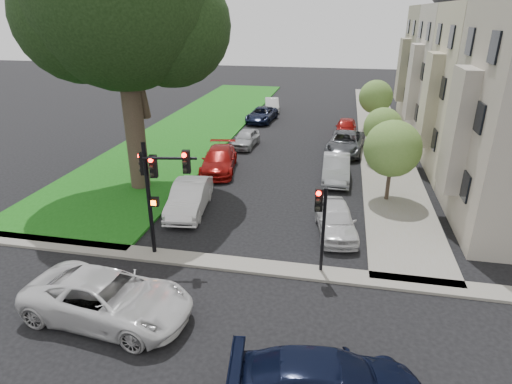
% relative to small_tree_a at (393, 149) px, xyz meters
% --- Properties ---
extents(ground, '(140.00, 140.00, 0.00)m').
position_rel_small_tree_a_xyz_m(ground, '(-6.20, -9.85, -2.94)').
color(ground, black).
rests_on(ground, ground).
extents(grass_strip, '(8.00, 44.00, 0.12)m').
position_rel_small_tree_a_xyz_m(grass_strip, '(-15.20, 14.15, -2.88)').
color(grass_strip, '#134E0F').
rests_on(grass_strip, ground).
extents(sidewalk_right, '(3.50, 44.00, 0.12)m').
position_rel_small_tree_a_xyz_m(sidewalk_right, '(0.55, 14.15, -2.88)').
color(sidewalk_right, gray).
rests_on(sidewalk_right, ground).
extents(sidewalk_cross, '(60.00, 1.00, 0.12)m').
position_rel_small_tree_a_xyz_m(sidewalk_cross, '(-6.20, -7.85, -2.88)').
color(sidewalk_cross, gray).
rests_on(sidewalk_cross, ground).
extents(house_b, '(7.70, 7.55, 15.97)m').
position_rel_small_tree_a_xyz_m(house_b, '(6.25, 5.65, 4.00)').
color(house_b, gray).
rests_on(house_b, ground).
extents(house_c, '(7.70, 7.55, 15.97)m').
position_rel_small_tree_a_xyz_m(house_c, '(6.25, 13.15, 4.00)').
color(house_c, beige).
rests_on(house_c, ground).
extents(house_d, '(7.70, 7.55, 15.97)m').
position_rel_small_tree_a_xyz_m(house_d, '(6.25, 20.65, 4.00)').
color(house_d, gray).
rests_on(house_d, ground).
extents(small_tree_a, '(2.94, 2.94, 4.42)m').
position_rel_small_tree_a_xyz_m(small_tree_a, '(0.00, 0.00, 0.00)').
color(small_tree_a, '#322920').
rests_on(small_tree_a, ground).
extents(small_tree_b, '(2.51, 2.51, 3.76)m').
position_rel_small_tree_a_xyz_m(small_tree_b, '(-0.00, 6.39, -0.43)').
color(small_tree_b, '#322920').
rests_on(small_tree_b, ground).
extents(small_tree_c, '(2.82, 2.82, 4.23)m').
position_rel_small_tree_a_xyz_m(small_tree_c, '(0.00, 15.58, -0.13)').
color(small_tree_c, '#322920').
rests_on(small_tree_c, ground).
extents(traffic_signal_main, '(2.39, 0.63, 4.87)m').
position_rel_small_tree_a_xyz_m(traffic_signal_main, '(-9.62, -7.62, 0.43)').
color(traffic_signal_main, black).
rests_on(traffic_signal_main, ground).
extents(traffic_signal_secondary, '(0.46, 0.37, 3.57)m').
position_rel_small_tree_a_xyz_m(traffic_signal_secondary, '(-3.17, -7.65, -0.45)').
color(traffic_signal_secondary, black).
rests_on(traffic_signal_secondary, ground).
extents(car_cross_near, '(5.85, 3.14, 1.56)m').
position_rel_small_tree_a_xyz_m(car_cross_near, '(-9.75, -11.75, -2.16)').
color(car_cross_near, silver).
rests_on(car_cross_near, ground).
extents(car_cross_far, '(5.27, 2.73, 1.46)m').
position_rel_small_tree_a_xyz_m(car_cross_far, '(-2.51, -13.81, -2.21)').
color(car_cross_far, black).
rests_on(car_cross_far, ground).
extents(car_parked_0, '(2.30, 4.33, 1.40)m').
position_rel_small_tree_a_xyz_m(car_parked_0, '(-2.59, -4.27, -2.24)').
color(car_parked_0, silver).
rests_on(car_parked_0, ground).
extents(car_parked_1, '(1.66, 4.52, 1.48)m').
position_rel_small_tree_a_xyz_m(car_parked_1, '(-2.79, 2.66, -2.20)').
color(car_parked_1, '#999BA0').
rests_on(car_parked_1, ground).
extents(car_parked_2, '(3.05, 5.52, 1.46)m').
position_rel_small_tree_a_xyz_m(car_parked_2, '(-2.28, 8.39, -2.21)').
color(car_parked_2, '#3F4247').
rests_on(car_parked_2, ground).
extents(car_parked_3, '(1.81, 4.12, 1.38)m').
position_rel_small_tree_a_xyz_m(car_parked_3, '(-2.30, 13.12, -2.25)').
color(car_parked_3, maroon).
rests_on(car_parked_3, ground).
extents(car_parked_5, '(2.17, 4.81, 1.53)m').
position_rel_small_tree_a_xyz_m(car_parked_5, '(-9.94, -3.36, -2.17)').
color(car_parked_5, silver).
rests_on(car_parked_5, ground).
extents(car_parked_6, '(2.80, 5.27, 1.45)m').
position_rel_small_tree_a_xyz_m(car_parked_6, '(-10.15, 2.77, -2.21)').
color(car_parked_6, maroon).
rests_on(car_parked_6, ground).
extents(car_parked_7, '(1.73, 3.83, 1.28)m').
position_rel_small_tree_a_xyz_m(car_parked_7, '(-9.67, 8.39, -2.30)').
color(car_parked_7, '#999BA0').
rests_on(car_parked_7, ground).
extents(car_parked_8, '(2.58, 4.88, 1.31)m').
position_rel_small_tree_a_xyz_m(car_parked_8, '(-10.00, 16.51, -2.28)').
color(car_parked_8, black).
rests_on(car_parked_8, ground).
extents(car_parked_9, '(2.11, 4.07, 1.28)m').
position_rel_small_tree_a_xyz_m(car_parked_9, '(-9.85, 21.40, -2.30)').
color(car_parked_9, silver).
rests_on(car_parked_9, ground).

